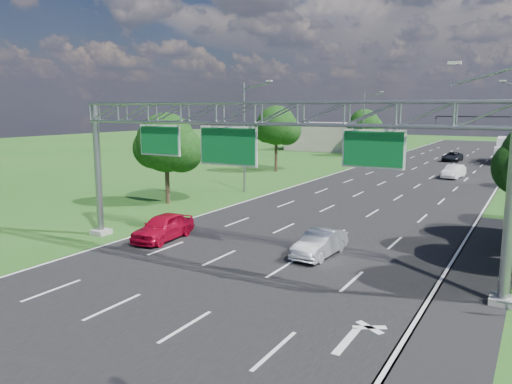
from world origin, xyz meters
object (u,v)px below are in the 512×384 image
Objects in this scene: sign_gantry at (260,126)px; box_truck at (507,151)px; traffic_signal at (502,128)px; red_coupe at (163,227)px; silver_sedan at (320,243)px.

sign_gantry is 2.47× the size of box_truck.
traffic_signal is at bearing -98.75° from box_truck.
silver_sedan is (9.35, 1.55, -0.09)m from red_coupe.
silver_sedan is at bearing -98.28° from box_truck.
box_truck is (7.67, 57.91, -5.18)m from sign_gantry.
red_coupe is (-7.11, 0.92, -6.11)m from sign_gantry.
traffic_signal is 6.03m from box_truck.
box_truck is (0.52, 4.91, -3.46)m from traffic_signal.
silver_sedan is (-4.90, -50.53, -4.48)m from traffic_signal.
sign_gantry is at bearing -128.94° from silver_sedan.
sign_gantry reaches higher than box_truck.
red_coupe is at bearing 172.60° from sign_gantry.
traffic_signal is 50.97m from silver_sedan.
sign_gantry reaches higher than red_coupe.
sign_gantry is at bearing -100.24° from box_truck.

